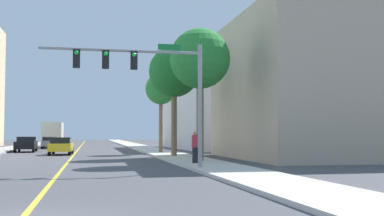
{
  "coord_description": "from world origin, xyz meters",
  "views": [
    {
      "loc": [
        1.36,
        -9.79,
        1.74
      ],
      "look_at": [
        7.18,
        17.39,
        3.27
      ],
      "focal_mm": 44.28,
      "sensor_mm": 36.0,
      "label": 1
    }
  ],
  "objects_px": {
    "delivery_truck": "(53,134)",
    "car_black": "(26,144)",
    "palm_near": "(200,60)",
    "car_gray": "(50,143)",
    "palm_mid": "(174,73)",
    "palm_far": "(161,90)",
    "pedestrian": "(195,147)",
    "car_yellow": "(61,146)",
    "traffic_signal_mast": "(148,75)"
  },
  "relations": [
    {
      "from": "delivery_truck",
      "to": "car_black",
      "type": "bearing_deg",
      "value": -94.32
    },
    {
      "from": "palm_near",
      "to": "car_gray",
      "type": "xyz_separation_m",
      "value": [
        -11.13,
        30.86,
        -5.49
      ]
    },
    {
      "from": "palm_mid",
      "to": "palm_far",
      "type": "relative_size",
      "value": 1.16
    },
    {
      "from": "palm_near",
      "to": "pedestrian",
      "type": "relative_size",
      "value": 4.51
    },
    {
      "from": "palm_near",
      "to": "car_black",
      "type": "bearing_deg",
      "value": 121.18
    },
    {
      "from": "car_yellow",
      "to": "palm_near",
      "type": "bearing_deg",
      "value": -56.03
    },
    {
      "from": "car_yellow",
      "to": "car_black",
      "type": "height_order",
      "value": "car_black"
    },
    {
      "from": "palm_far",
      "to": "car_gray",
      "type": "distance_m",
      "value": 20.87
    },
    {
      "from": "palm_mid",
      "to": "car_black",
      "type": "relative_size",
      "value": 1.77
    },
    {
      "from": "traffic_signal_mast",
      "to": "car_gray",
      "type": "relative_size",
      "value": 1.86
    },
    {
      "from": "traffic_signal_mast",
      "to": "car_yellow",
      "type": "distance_m",
      "value": 20.2
    },
    {
      "from": "palm_mid",
      "to": "car_yellow",
      "type": "height_order",
      "value": "palm_mid"
    },
    {
      "from": "palm_near",
      "to": "car_yellow",
      "type": "bearing_deg",
      "value": 122.76
    },
    {
      "from": "car_gray",
      "to": "pedestrian",
      "type": "distance_m",
      "value": 34.58
    },
    {
      "from": "traffic_signal_mast",
      "to": "car_gray",
      "type": "distance_m",
      "value": 37.31
    },
    {
      "from": "palm_near",
      "to": "palm_far",
      "type": "height_order",
      "value": "palm_near"
    },
    {
      "from": "palm_far",
      "to": "car_black",
      "type": "bearing_deg",
      "value": 150.1
    },
    {
      "from": "palm_near",
      "to": "car_yellow",
      "type": "height_order",
      "value": "palm_near"
    },
    {
      "from": "palm_mid",
      "to": "pedestrian",
      "type": "xyz_separation_m",
      "value": [
        -0.39,
        -8.97,
        -5.25
      ]
    },
    {
      "from": "palm_far",
      "to": "car_yellow",
      "type": "height_order",
      "value": "palm_far"
    },
    {
      "from": "palm_mid",
      "to": "car_gray",
      "type": "relative_size",
      "value": 1.99
    },
    {
      "from": "delivery_truck",
      "to": "palm_far",
      "type": "bearing_deg",
      "value": -65.81
    },
    {
      "from": "car_black",
      "to": "pedestrian",
      "type": "height_order",
      "value": "pedestrian"
    },
    {
      "from": "delivery_truck",
      "to": "pedestrian",
      "type": "xyz_separation_m",
      "value": [
        10.46,
        -39.85,
        -0.69
      ]
    },
    {
      "from": "delivery_truck",
      "to": "traffic_signal_mast",
      "type": "bearing_deg",
      "value": -80.37
    },
    {
      "from": "palm_near",
      "to": "delivery_truck",
      "type": "height_order",
      "value": "palm_near"
    },
    {
      "from": "car_gray",
      "to": "delivery_truck",
      "type": "relative_size",
      "value": 0.55
    },
    {
      "from": "car_gray",
      "to": "delivery_truck",
      "type": "xyz_separation_m",
      "value": [
        -0.1,
        6.85,
        1.0
      ]
    },
    {
      "from": "palm_near",
      "to": "palm_far",
      "type": "distance_m",
      "value": 13.68
    },
    {
      "from": "traffic_signal_mast",
      "to": "car_black",
      "type": "xyz_separation_m",
      "value": [
        -8.69,
        26.17,
        -3.74
      ]
    },
    {
      "from": "traffic_signal_mast",
      "to": "delivery_truck",
      "type": "distance_m",
      "value": 43.96
    },
    {
      "from": "palm_near",
      "to": "palm_mid",
      "type": "relative_size",
      "value": 0.98
    },
    {
      "from": "palm_near",
      "to": "pedestrian",
      "type": "bearing_deg",
      "value": -109.92
    },
    {
      "from": "car_yellow",
      "to": "car_black",
      "type": "bearing_deg",
      "value": 119.11
    },
    {
      "from": "palm_far",
      "to": "car_black",
      "type": "relative_size",
      "value": 1.52
    },
    {
      "from": "traffic_signal_mast",
      "to": "car_gray",
      "type": "bearing_deg",
      "value": 101.39
    },
    {
      "from": "traffic_signal_mast",
      "to": "palm_near",
      "type": "xyz_separation_m",
      "value": [
        3.8,
        5.53,
        1.71
      ]
    },
    {
      "from": "traffic_signal_mast",
      "to": "car_yellow",
      "type": "height_order",
      "value": "traffic_signal_mast"
    },
    {
      "from": "traffic_signal_mast",
      "to": "car_yellow",
      "type": "bearing_deg",
      "value": 104.6
    },
    {
      "from": "palm_near",
      "to": "car_yellow",
      "type": "xyz_separation_m",
      "value": [
        -8.8,
        13.68,
        -5.45
      ]
    },
    {
      "from": "palm_mid",
      "to": "car_gray",
      "type": "bearing_deg",
      "value": 114.1
    },
    {
      "from": "palm_far",
      "to": "traffic_signal_mast",
      "type": "bearing_deg",
      "value": -100.12
    },
    {
      "from": "traffic_signal_mast",
      "to": "car_black",
      "type": "relative_size",
      "value": 1.65
    },
    {
      "from": "palm_far",
      "to": "palm_near",
      "type": "bearing_deg",
      "value": -88.44
    },
    {
      "from": "palm_mid",
      "to": "palm_far",
      "type": "height_order",
      "value": "palm_mid"
    },
    {
      "from": "car_yellow",
      "to": "delivery_truck",
      "type": "xyz_separation_m",
      "value": [
        -2.43,
        24.03,
        0.96
      ]
    },
    {
      "from": "car_black",
      "to": "palm_near",
      "type": "bearing_deg",
      "value": 119.17
    },
    {
      "from": "traffic_signal_mast",
      "to": "palm_far",
      "type": "distance_m",
      "value": 19.54
    },
    {
      "from": "traffic_signal_mast",
      "to": "palm_near",
      "type": "distance_m",
      "value": 6.93
    },
    {
      "from": "traffic_signal_mast",
      "to": "pedestrian",
      "type": "relative_size",
      "value": 4.29
    }
  ]
}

